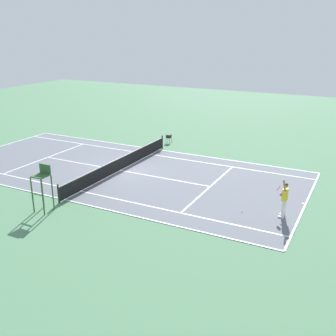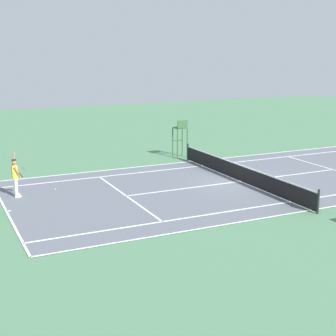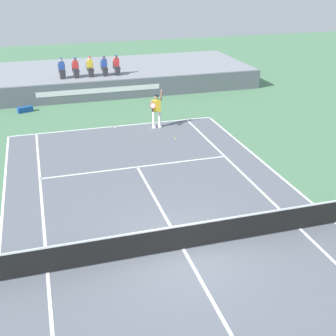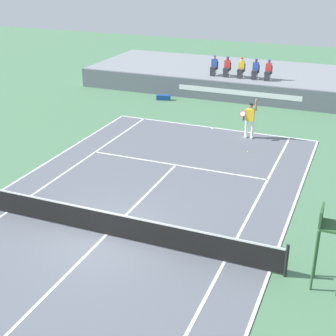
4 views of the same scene
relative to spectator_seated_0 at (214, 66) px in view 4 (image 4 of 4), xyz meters
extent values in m
plane|color=#4C7A56|center=(2.12, -18.62, -1.88)|extent=(80.00, 80.00, 0.00)
cube|color=slate|center=(2.12, -18.62, -1.87)|extent=(10.98, 23.78, 0.02)
cube|color=white|center=(2.12, -6.73, -1.85)|extent=(10.98, 0.10, 0.01)
cube|color=white|center=(7.61, -18.62, -1.85)|extent=(0.10, 23.78, 0.01)
cube|color=white|center=(-1.99, -18.62, -1.85)|extent=(0.10, 23.78, 0.01)
cube|color=white|center=(6.23, -18.62, -1.85)|extent=(0.10, 23.78, 0.01)
cube|color=white|center=(2.12, -12.22, -1.85)|extent=(8.22, 0.10, 0.01)
cube|color=white|center=(2.12, -18.62, -1.85)|extent=(0.10, 12.80, 0.01)
cube|color=white|center=(2.12, -6.83, -1.85)|extent=(0.10, 0.20, 0.01)
cylinder|color=black|center=(8.06, -18.62, -1.34)|extent=(0.10, 0.10, 1.07)
cube|color=black|center=(2.12, -18.62, -1.40)|extent=(11.78, 0.02, 0.84)
cube|color=white|center=(2.12, -18.62, -0.98)|extent=(11.78, 0.03, 0.06)
cube|color=#565B66|center=(2.12, -1.49, -1.24)|extent=(22.48, 0.24, 1.27)
cube|color=silver|center=(2.12, -1.61, -1.18)|extent=(7.87, 0.01, 0.32)
cube|color=gray|center=(2.12, 2.51, -1.24)|extent=(22.48, 7.75, 1.27)
cube|color=#474C56|center=(0.00, 0.02, -0.20)|extent=(0.44, 0.44, 0.06)
cube|color=#474C56|center=(0.00, 0.22, 0.05)|extent=(0.44, 0.06, 0.44)
cylinder|color=#4C4C51|center=(0.18, -0.13, -0.42)|extent=(0.04, 0.04, 0.38)
cylinder|color=#4C4C51|center=(-0.18, -0.13, -0.42)|extent=(0.04, 0.04, 0.38)
cube|color=#2D2D33|center=(0.00, -0.08, -0.12)|extent=(0.34, 0.44, 0.16)
cube|color=#2D2D33|center=(0.00, -0.28, -0.39)|extent=(0.30, 0.14, 0.44)
cube|color=#2D4CA8|center=(0.00, 0.08, 0.17)|extent=(0.36, 0.22, 0.52)
sphere|color=tan|center=(0.00, 0.08, 0.54)|extent=(0.20, 0.20, 0.20)
cylinder|color=#2D4CA8|center=(0.00, 0.08, 0.63)|extent=(0.19, 0.19, 0.05)
cube|color=#474C56|center=(0.88, 0.02, -0.20)|extent=(0.44, 0.44, 0.06)
cube|color=#474C56|center=(0.88, 0.22, 0.05)|extent=(0.44, 0.06, 0.44)
cylinder|color=#4C4C51|center=(1.05, -0.13, -0.42)|extent=(0.04, 0.04, 0.38)
cylinder|color=#4C4C51|center=(0.70, -0.13, -0.42)|extent=(0.04, 0.04, 0.38)
cube|color=#2D2D33|center=(0.88, -0.08, -0.12)|extent=(0.34, 0.44, 0.16)
cube|color=#2D2D33|center=(0.88, -0.28, -0.39)|extent=(0.30, 0.14, 0.44)
cube|color=red|center=(0.88, 0.08, 0.17)|extent=(0.36, 0.22, 0.52)
sphere|color=brown|center=(0.88, 0.08, 0.54)|extent=(0.20, 0.20, 0.20)
cylinder|color=#2D4CA8|center=(0.88, 0.08, 0.63)|extent=(0.19, 0.19, 0.05)
cube|color=#474C56|center=(1.82, 0.02, -0.20)|extent=(0.44, 0.44, 0.06)
cube|color=#474C56|center=(1.82, 0.22, 0.05)|extent=(0.44, 0.06, 0.44)
cylinder|color=#4C4C51|center=(2.00, -0.13, -0.42)|extent=(0.04, 0.04, 0.38)
cylinder|color=#4C4C51|center=(1.64, -0.13, -0.42)|extent=(0.04, 0.04, 0.38)
cube|color=#2D2D33|center=(1.82, -0.08, -0.12)|extent=(0.34, 0.44, 0.16)
cube|color=#2D2D33|center=(1.82, -0.28, -0.39)|extent=(0.30, 0.14, 0.44)
cube|color=yellow|center=(1.82, 0.08, 0.17)|extent=(0.36, 0.22, 0.52)
sphere|color=beige|center=(1.82, 0.08, 0.54)|extent=(0.20, 0.20, 0.20)
cylinder|color=red|center=(1.82, 0.08, 0.63)|extent=(0.19, 0.19, 0.05)
cube|color=#474C56|center=(2.75, 0.02, -0.20)|extent=(0.44, 0.44, 0.06)
cube|color=#474C56|center=(2.75, 0.22, 0.05)|extent=(0.44, 0.06, 0.44)
cylinder|color=#4C4C51|center=(2.93, -0.13, -0.42)|extent=(0.04, 0.04, 0.38)
cylinder|color=#4C4C51|center=(2.58, -0.13, -0.42)|extent=(0.04, 0.04, 0.38)
cube|color=#2D2D33|center=(2.75, -0.08, -0.12)|extent=(0.34, 0.44, 0.16)
cube|color=#2D2D33|center=(2.75, -0.28, -0.39)|extent=(0.30, 0.14, 0.44)
cube|color=#2D4CA8|center=(2.75, 0.08, 0.17)|extent=(0.36, 0.22, 0.52)
sphere|color=brown|center=(2.75, 0.08, 0.54)|extent=(0.20, 0.20, 0.20)
cylinder|color=#2D4CA8|center=(2.75, 0.08, 0.63)|extent=(0.19, 0.19, 0.05)
cube|color=#474C56|center=(3.58, 0.02, -0.20)|extent=(0.44, 0.44, 0.06)
cube|color=#474C56|center=(3.58, 0.22, 0.05)|extent=(0.44, 0.06, 0.44)
cylinder|color=#4C4C51|center=(3.75, -0.13, -0.42)|extent=(0.04, 0.04, 0.38)
cylinder|color=#4C4C51|center=(3.40, -0.13, -0.42)|extent=(0.04, 0.04, 0.38)
cube|color=#2D2D33|center=(3.58, -0.08, -0.12)|extent=(0.34, 0.44, 0.16)
cube|color=#2D2D33|center=(3.58, -0.28, -0.39)|extent=(0.30, 0.14, 0.44)
cube|color=red|center=(3.58, 0.08, 0.17)|extent=(0.36, 0.22, 0.52)
sphere|color=brown|center=(3.58, 0.08, 0.54)|extent=(0.20, 0.20, 0.20)
cylinder|color=#2D4CA8|center=(3.58, 0.08, 0.63)|extent=(0.19, 0.19, 0.05)
cylinder|color=white|center=(4.44, -7.49, -1.42)|extent=(0.15, 0.15, 0.92)
cylinder|color=white|center=(4.12, -7.49, -1.42)|extent=(0.15, 0.15, 0.92)
cube|color=white|center=(4.44, -7.55, -1.83)|extent=(0.12, 0.28, 0.10)
cube|color=white|center=(4.12, -7.55, -1.83)|extent=(0.12, 0.28, 0.10)
cube|color=yellow|center=(4.28, -7.49, -0.66)|extent=(0.40, 0.24, 0.60)
sphere|color=#A37556|center=(4.28, -7.49, -0.19)|extent=(0.22, 0.22, 0.22)
cylinder|color=black|center=(4.28, -7.49, -0.10)|extent=(0.21, 0.21, 0.06)
cylinder|color=#A37556|center=(4.54, -7.52, -0.10)|extent=(0.09, 0.21, 0.61)
cylinder|color=#A37556|center=(4.02, -7.59, -0.64)|extent=(0.09, 0.33, 0.56)
cylinder|color=black|center=(3.98, -7.71, -0.77)|extent=(0.04, 0.19, 0.25)
torus|color=red|center=(3.98, -7.89, -0.51)|extent=(0.30, 0.20, 0.26)
cylinder|color=silver|center=(3.98, -7.89, -0.51)|extent=(0.27, 0.16, 0.22)
sphere|color=#D1E533|center=(4.72, -9.45, -1.84)|extent=(0.07, 0.07, 0.07)
cylinder|color=#2D562D|center=(8.84, -18.27, -0.93)|extent=(0.07, 0.07, 1.90)
cylinder|color=#2D562D|center=(8.84, -18.97, -0.93)|extent=(0.07, 0.07, 1.90)
cube|color=#2D562D|center=(9.19, -18.62, 0.05)|extent=(0.70, 0.70, 0.06)
cube|color=#2D562D|center=(8.84, -18.62, 0.32)|extent=(0.06, 0.70, 0.48)
cube|color=#194799|center=(-2.50, -2.63, -1.72)|extent=(0.90, 0.55, 0.32)
cylinder|color=#194799|center=(-2.91, -2.75, -1.72)|extent=(0.15, 0.32, 0.32)
cylinder|color=#194799|center=(-2.10, -2.51, -1.72)|extent=(0.15, 0.32, 0.32)
camera|label=1|loc=(22.91, -4.37, 6.90)|focal=42.53mm
camera|label=2|loc=(-19.58, -4.14, 4.85)|focal=54.10mm
camera|label=3|loc=(-1.61, -29.51, 6.26)|focal=47.78mm
camera|label=4|loc=(9.39, -30.90, 6.80)|focal=52.46mm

